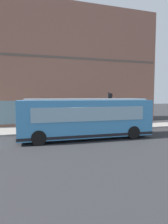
{
  "coord_description": "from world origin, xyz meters",
  "views": [
    {
      "loc": [
        -13.96,
        4.16,
        3.22
      ],
      "look_at": [
        2.03,
        -0.68,
        1.89
      ],
      "focal_mm": 31.03,
      "sensor_mm": 36.0,
      "label": 1
    }
  ],
  "objects_px": {
    "city_bus_nearside": "(86,118)",
    "fire_hydrant": "(71,123)",
    "traffic_light_near_corner": "(110,103)",
    "pedestrian_walking_along_curb": "(58,120)",
    "pedestrian_by_light_pole": "(44,117)",
    "pedestrian_near_building_entrance": "(71,119)"
  },
  "relations": [
    {
      "from": "city_bus_nearside",
      "to": "pedestrian_walking_along_curb",
      "type": "relative_size",
      "value": 6.49
    },
    {
      "from": "city_bus_nearside",
      "to": "fire_hydrant",
      "type": "xyz_separation_m",
      "value": [
        5.42,
        -0.06,
        -1.04
      ]
    },
    {
      "from": "city_bus_nearside",
      "to": "traffic_light_near_corner",
      "type": "distance_m",
      "value": 4.6
    },
    {
      "from": "city_bus_nearside",
      "to": "fire_hydrant",
      "type": "relative_size",
      "value": 13.63
    },
    {
      "from": "traffic_light_near_corner",
      "to": "fire_hydrant",
      "type": "height_order",
      "value": "traffic_light_near_corner"
    },
    {
      "from": "pedestrian_walking_along_curb",
      "to": "traffic_light_near_corner",
      "type": "bearing_deg",
      "value": -102.35
    },
    {
      "from": "pedestrian_walking_along_curb",
      "to": "pedestrian_near_building_entrance",
      "type": "relative_size",
      "value": 0.91
    },
    {
      "from": "city_bus_nearside",
      "to": "pedestrian_walking_along_curb",
      "type": "height_order",
      "value": "city_bus_nearside"
    },
    {
      "from": "traffic_light_near_corner",
      "to": "pedestrian_by_light_pole",
      "type": "height_order",
      "value": "traffic_light_near_corner"
    },
    {
      "from": "fire_hydrant",
      "to": "pedestrian_near_building_entrance",
      "type": "bearing_deg",
      "value": 166.55
    },
    {
      "from": "pedestrian_walking_along_curb",
      "to": "pedestrian_by_light_pole",
      "type": "distance_m",
      "value": 1.83
    },
    {
      "from": "pedestrian_walking_along_curb",
      "to": "pedestrian_by_light_pole",
      "type": "bearing_deg",
      "value": 39.09
    },
    {
      "from": "pedestrian_near_building_entrance",
      "to": "pedestrian_by_light_pole",
      "type": "xyz_separation_m",
      "value": [
        2.31,
        2.16,
        0.01
      ]
    },
    {
      "from": "pedestrian_near_building_entrance",
      "to": "pedestrian_by_light_pole",
      "type": "relative_size",
      "value": 0.99
    },
    {
      "from": "pedestrian_by_light_pole",
      "to": "city_bus_nearside",
      "type": "bearing_deg",
      "value": -154.21
    },
    {
      "from": "pedestrian_walking_along_curb",
      "to": "pedestrian_near_building_entrance",
      "type": "height_order",
      "value": "pedestrian_near_building_entrance"
    },
    {
      "from": "city_bus_nearside",
      "to": "pedestrian_by_light_pole",
      "type": "relative_size",
      "value": 5.86
    },
    {
      "from": "traffic_light_near_corner",
      "to": "pedestrian_near_building_entrance",
      "type": "height_order",
      "value": "traffic_light_near_corner"
    },
    {
      "from": "traffic_light_near_corner",
      "to": "pedestrian_walking_along_curb",
      "type": "relative_size",
      "value": 2.24
    },
    {
      "from": "city_bus_nearside",
      "to": "pedestrian_near_building_entrance",
      "type": "height_order",
      "value": "city_bus_nearside"
    },
    {
      "from": "fire_hydrant",
      "to": "pedestrian_near_building_entrance",
      "type": "height_order",
      "value": "pedestrian_near_building_entrance"
    },
    {
      "from": "city_bus_nearside",
      "to": "traffic_light_near_corner",
      "type": "relative_size",
      "value": 2.9
    }
  ]
}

